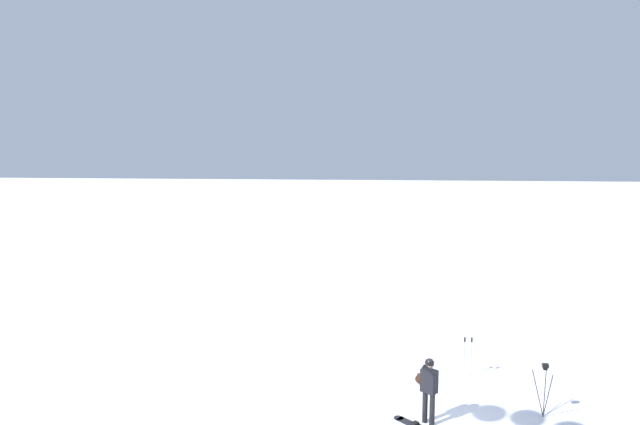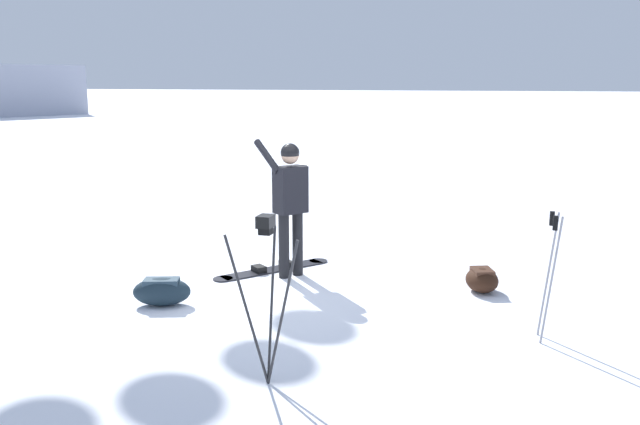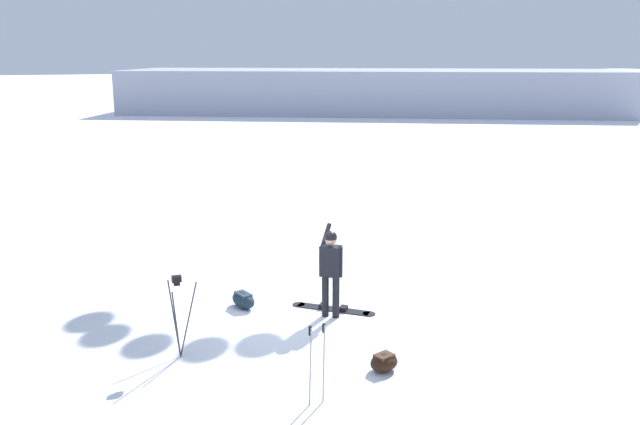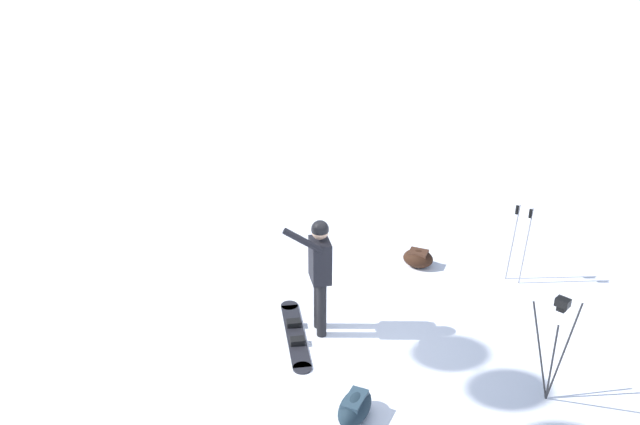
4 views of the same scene
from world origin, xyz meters
TOP-DOWN VIEW (x-y plane):
  - ground_plane at (0.00, 0.00)m, footprint 300.00×300.00m
  - snowboarder at (-0.09, 0.74)m, footprint 0.79×0.48m
  - snowboard at (-0.41, 0.91)m, footprint 1.22×1.44m
  - gear_bag_large at (2.39, 0.76)m, footprint 0.54×0.61m
  - camera_tripod at (0.74, -2.35)m, footprint 0.66×0.48m
  - gear_bag_small at (-1.15, -0.79)m, footprint 0.74×0.54m
  - ski_poles at (3.08, -0.66)m, footprint 0.17×0.26m
  - distant_ridge at (-41.76, 19.90)m, footprint 27.43×41.94m

SIDE VIEW (x-z plane):
  - ground_plane at x=0.00m, z-range 0.00..0.00m
  - snowboard at x=-0.41m, z-range -0.03..0.07m
  - gear_bag_large at x=2.39m, z-range 0.01..0.30m
  - gear_bag_small at x=-1.15m, z-range 0.01..0.34m
  - ski_poles at x=3.08m, z-range 0.20..1.49m
  - camera_tripod at x=0.74m, z-range 0.31..1.79m
  - snowboarder at x=-0.09m, z-range 0.19..1.99m
  - distant_ridge at x=-41.76m, z-range 0.00..3.59m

